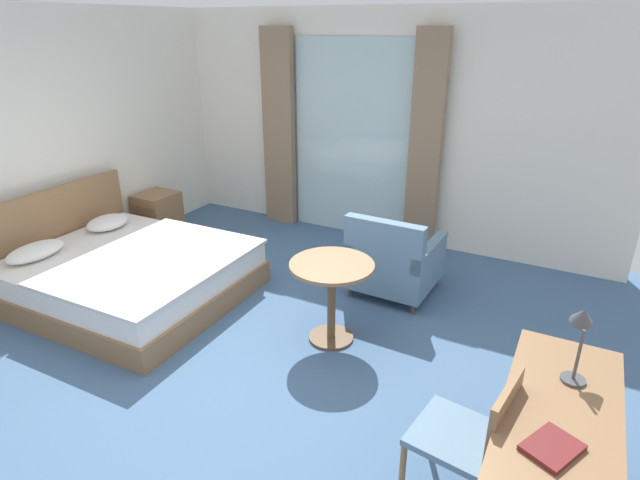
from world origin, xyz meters
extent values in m
cube|color=#426084|center=(0.00, 0.00, -0.05)|extent=(6.06, 6.50, 0.10)
cube|color=white|center=(0.00, 2.99, 1.35)|extent=(5.66, 0.12, 2.71)
cube|color=silver|center=(-0.38, 2.91, 1.19)|extent=(1.51, 0.02, 2.38)
cube|color=#897056|center=(-1.35, 2.81, 1.25)|extent=(0.43, 0.10, 2.49)
cube|color=#897056|center=(0.59, 2.81, 1.25)|extent=(0.36, 0.10, 2.49)
cube|color=olive|center=(-1.52, 0.30, 0.11)|extent=(2.09, 1.85, 0.23)
cube|color=white|center=(-1.52, 0.30, 0.34)|extent=(2.03, 1.79, 0.21)
cube|color=olive|center=(-2.58, 0.28, 0.47)|extent=(0.09, 1.85, 0.95)
cube|color=silver|center=(-1.18, 0.31, 0.46)|extent=(1.39, 1.82, 0.03)
ellipsoid|color=white|center=(-2.25, -0.15, 0.51)|extent=(0.34, 0.58, 0.13)
ellipsoid|color=white|center=(-2.27, 0.72, 0.51)|extent=(0.37, 0.49, 0.13)
cube|color=olive|center=(-2.45, 1.63, 0.28)|extent=(0.43, 0.48, 0.55)
cube|color=brown|center=(-2.45, 1.39, 0.39)|extent=(0.37, 0.01, 0.13)
cube|color=olive|center=(2.35, -0.60, 0.74)|extent=(0.56, 1.58, 0.04)
cube|color=olive|center=(2.35, -0.60, 0.68)|extent=(0.51, 1.51, 0.08)
cube|color=olive|center=(2.59, 0.16, 0.36)|extent=(0.06, 0.06, 0.72)
cube|color=olive|center=(2.10, 0.16, 0.36)|extent=(0.06, 0.06, 0.72)
cube|color=slate|center=(1.89, -0.55, 0.44)|extent=(0.53, 0.51, 0.04)
cube|color=olive|center=(2.10, -0.58, 0.67)|extent=(0.10, 0.42, 0.42)
cylinder|color=olive|center=(1.71, -0.32, 0.21)|extent=(0.04, 0.04, 0.42)
cylinder|color=olive|center=(1.65, -0.72, 0.21)|extent=(0.04, 0.04, 0.42)
cylinder|color=olive|center=(2.13, -0.38, 0.21)|extent=(0.04, 0.04, 0.42)
cylinder|color=#4C4C51|center=(2.38, -0.21, 0.77)|extent=(0.13, 0.13, 0.02)
cylinder|color=#4C4C51|center=(2.38, -0.21, 0.92)|extent=(0.02, 0.02, 0.30)
cone|color=#4C4C51|center=(2.36, -0.12, 1.10)|extent=(0.12, 0.14, 0.14)
cube|color=maroon|center=(2.33, -0.78, 0.77)|extent=(0.28, 0.31, 0.03)
cube|color=slate|center=(0.72, 1.65, 0.26)|extent=(0.80, 0.82, 0.31)
cube|color=slate|center=(0.71, 1.31, 0.64)|extent=(0.78, 0.14, 0.45)
cube|color=slate|center=(1.06, 1.64, 0.49)|extent=(0.12, 0.80, 0.16)
cube|color=slate|center=(0.39, 1.66, 0.49)|extent=(0.12, 0.80, 0.16)
cylinder|color=#4C3D2D|center=(1.06, 1.98, 0.05)|extent=(0.04, 0.04, 0.10)
cylinder|color=#4C3D2D|center=(0.41, 2.00, 0.05)|extent=(0.04, 0.04, 0.10)
cylinder|color=#4C3D2D|center=(1.04, 1.30, 0.05)|extent=(0.04, 0.04, 0.10)
cylinder|color=#4C3D2D|center=(0.39, 1.32, 0.05)|extent=(0.04, 0.04, 0.10)
cylinder|color=olive|center=(0.56, 0.56, 0.70)|extent=(0.70, 0.70, 0.03)
cylinder|color=brown|center=(0.56, 0.56, 0.34)|extent=(0.07, 0.07, 0.69)
cylinder|color=brown|center=(0.56, 0.56, 0.01)|extent=(0.38, 0.38, 0.02)
camera|label=1|loc=(2.24, -2.80, 2.51)|focal=28.83mm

